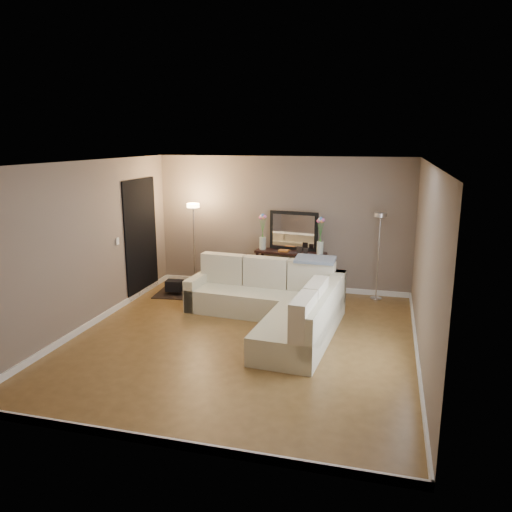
% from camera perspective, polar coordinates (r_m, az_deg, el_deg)
% --- Properties ---
extents(floor, '(5.00, 5.50, 0.01)m').
position_cam_1_polar(floor, '(7.53, -1.59, -9.58)').
color(floor, brown).
rests_on(floor, ground).
extents(ceiling, '(5.00, 5.50, 0.01)m').
position_cam_1_polar(ceiling, '(6.95, -1.73, 10.69)').
color(ceiling, white).
rests_on(ceiling, ground).
extents(wall_back, '(5.00, 0.02, 2.60)m').
position_cam_1_polar(wall_back, '(9.75, 2.97, 3.69)').
color(wall_back, '#7A6A5E').
rests_on(wall_back, ground).
extents(wall_front, '(5.00, 0.02, 2.60)m').
position_cam_1_polar(wall_front, '(4.66, -11.43, -7.31)').
color(wall_front, '#7A6A5E').
rests_on(wall_front, ground).
extents(wall_left, '(0.02, 5.50, 2.60)m').
position_cam_1_polar(wall_left, '(8.19, -18.75, 1.16)').
color(wall_left, '#7A6A5E').
rests_on(wall_left, ground).
extents(wall_right, '(0.02, 5.50, 2.60)m').
position_cam_1_polar(wall_right, '(6.86, 18.87, -1.08)').
color(wall_right, '#7A6A5E').
rests_on(wall_right, ground).
extents(baseboard_back, '(5.00, 0.03, 0.10)m').
position_cam_1_polar(baseboard_back, '(10.01, 2.85, -3.40)').
color(baseboard_back, white).
rests_on(baseboard_back, ground).
extents(baseboard_front, '(5.00, 0.03, 0.10)m').
position_cam_1_polar(baseboard_front, '(5.24, -10.65, -20.13)').
color(baseboard_front, white).
rests_on(baseboard_front, ground).
extents(baseboard_left, '(0.03, 5.50, 0.10)m').
position_cam_1_polar(baseboard_left, '(8.51, -17.99, -7.11)').
color(baseboard_left, white).
rests_on(baseboard_left, ground).
extents(baseboard_right, '(0.03, 5.50, 0.10)m').
position_cam_1_polar(baseboard_right, '(7.26, 17.93, -10.68)').
color(baseboard_right, white).
rests_on(baseboard_right, ground).
extents(doorway, '(0.02, 1.20, 2.20)m').
position_cam_1_polar(doorway, '(9.64, -12.99, 2.05)').
color(doorway, black).
rests_on(doorway, ground).
extents(switch_plate, '(0.02, 0.08, 0.12)m').
position_cam_1_polar(switch_plate, '(8.89, -15.55, 1.64)').
color(switch_plate, white).
rests_on(switch_plate, ground).
extents(sectional_sofa, '(2.68, 2.71, 0.92)m').
position_cam_1_polar(sectional_sofa, '(8.06, 2.41, -5.38)').
color(sectional_sofa, beige).
rests_on(sectional_sofa, floor).
extents(throw_blanket, '(0.67, 0.40, 0.09)m').
position_cam_1_polar(throw_blanket, '(8.38, 6.78, -0.39)').
color(throw_blanket, slate).
rests_on(throw_blanket, sectional_sofa).
extents(console_table, '(1.38, 0.51, 0.83)m').
position_cam_1_polar(console_table, '(9.60, 3.44, -1.55)').
color(console_table, black).
rests_on(console_table, floor).
extents(leaning_mirror, '(0.95, 0.15, 0.75)m').
position_cam_1_polar(leaning_mirror, '(9.58, 4.32, 2.89)').
color(leaning_mirror, black).
rests_on(leaning_mirror, console_table).
extents(table_decor, '(0.57, 0.16, 0.13)m').
position_cam_1_polar(table_decor, '(9.45, 3.89, 0.60)').
color(table_decor, orange).
rests_on(table_decor, console_table).
extents(flower_vase_left, '(0.16, 0.14, 0.71)m').
position_cam_1_polar(flower_vase_left, '(9.62, 0.76, 2.47)').
color(flower_vase_left, silver).
rests_on(flower_vase_left, console_table).
extents(flower_vase_right, '(0.16, 0.14, 0.71)m').
position_cam_1_polar(flower_vase_right, '(9.28, 7.36, 1.97)').
color(flower_vase_right, silver).
rests_on(flower_vase_right, console_table).
extents(floor_lamp_lit, '(0.26, 0.26, 1.71)m').
position_cam_1_polar(floor_lamp_lit, '(9.75, -7.13, 3.05)').
color(floor_lamp_lit, silver).
rests_on(floor_lamp_lit, floor).
extents(floor_lamp_unlit, '(0.26, 0.26, 1.62)m').
position_cam_1_polar(floor_lamp_unlit, '(9.31, 13.90, 1.91)').
color(floor_lamp_unlit, silver).
rests_on(floor_lamp_unlit, floor).
extents(charcoal_rug, '(1.19, 0.94, 0.01)m').
position_cam_1_polar(charcoal_rug, '(9.76, -7.99, -4.22)').
color(charcoal_rug, black).
rests_on(charcoal_rug, floor).
extents(black_bag, '(0.34, 0.25, 0.20)m').
position_cam_1_polar(black_bag, '(9.67, -9.30, -3.35)').
color(black_bag, black).
rests_on(black_bag, charcoal_rug).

